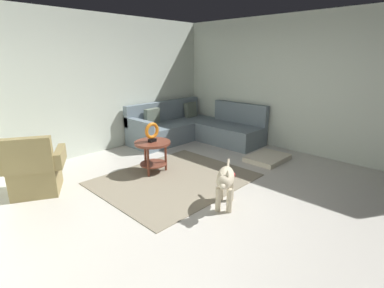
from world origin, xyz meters
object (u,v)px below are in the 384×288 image
Objects in this scene: dog_bed_mat at (267,158)px; dog at (225,181)px; dog_toy_ball at (233,175)px; sectional_couch at (194,129)px; torus_sculpture at (152,132)px; side_table at (153,149)px; armchair at (35,172)px.

dog_bed_mat is 1.07× the size of dog.
dog_toy_ball is (0.88, 0.50, -0.34)m from dog.
sectional_couch is 2.09m from torus_sculpture.
dog_toy_ball is at bearing -55.46° from torus_sculpture.
side_table is at bearing -35.94° from dog.
torus_sculpture is 2.27m from dog_bed_mat.
armchair is at bearing 160.58° from torus_sculpture.
side_table is 0.80× the size of dog.
dog_bed_mat is (1.87, -1.11, -0.67)m from torus_sculpture.
dog is at bearing -165.75° from dog_bed_mat.
dog_bed_mat is at bearing 0.10° from dog_toy_ball.
side_table is at bearing 149.32° from dog_bed_mat.
armchair is 1.33× the size of dog.
torus_sculpture is at bearing -93.58° from side_table.
armchair is (-3.53, -0.25, 0.03)m from sectional_couch.
side_table is 2.20m from dog_bed_mat.
torus_sculpture is 0.41× the size of dog_bed_mat.
torus_sculpture is 0.44× the size of dog.
armchair is at bearing 3.20° from dog.
armchair is 12.29× the size of dog_toy_ball.
sectional_couch is 2.25m from dog_toy_ball.
dog is (-0.11, -1.61, -0.33)m from torus_sculpture.
torus_sculpture reaches higher than dog_toy_ball.
sectional_couch is at bearing 23.98° from torus_sculpture.
dog is at bearing -93.96° from torus_sculpture.
sectional_couch is 3.54m from armchair.
sectional_couch is 6.90× the size of torus_sculpture.
dog is (-1.99, -2.44, 0.09)m from sectional_couch.
sectional_couch is 2.27× the size of armchair.
side_table is at bearing 86.42° from torus_sculpture.
dog_bed_mat is at bearing -30.68° from torus_sculpture.
sectional_couch is 2.05m from side_table.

